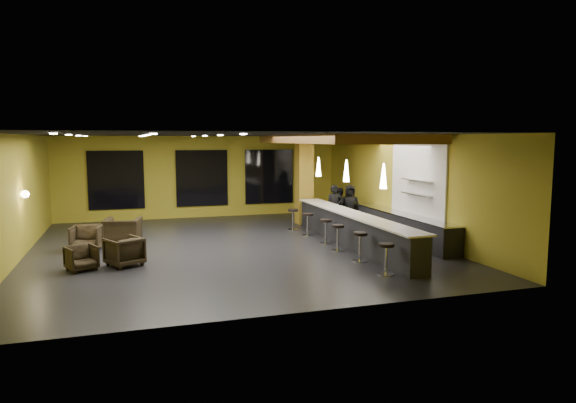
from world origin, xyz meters
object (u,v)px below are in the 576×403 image
object	(u,v)px
bar_counter	(352,230)
armchair_d	(123,229)
staff_b	(341,207)
staff_c	(350,206)
bar_stool_2	(338,234)
bar_stool_5	(293,217)
column	(304,180)
prep_counter	(400,227)
bar_stool_4	(308,221)
bar_stool_0	(386,255)
pendant_2	(319,167)
armchair_b	(124,252)
pendant_0	(383,176)
armchair_c	(86,238)
pendant_1	(346,171)
bar_stool_3	(326,228)
staff_a	(335,207)
bar_stool_1	(360,243)
armchair_a	(81,258)

from	to	relation	value
bar_counter	armchair_d	world-z (taller)	bar_counter
staff_b	staff_c	world-z (taller)	staff_c
bar_counter	armchair_d	distance (m)	7.59
bar_stool_2	bar_stool_5	distance (m)	3.84
bar_counter	column	bearing A→B (deg)	90.00
prep_counter	bar_stool_4	distance (m)	3.16
staff_b	bar_stool_0	distance (m)	7.20
armchair_d	bar_stool_0	world-z (taller)	bar_stool_0
pendant_2	armchair_b	size ratio (longest dim) A/B	0.82
pendant_0	armchair_c	bearing A→B (deg)	154.99
pendant_2	bar_stool_0	world-z (taller)	pendant_2
pendant_1	staff_c	xyz separation A→B (m)	(1.35, 2.67, -1.53)
bar_counter	staff_b	xyz separation A→B (m)	(1.10, 3.48, 0.25)
bar_stool_3	bar_stool_5	xyz separation A→B (m)	(-0.24, 2.69, -0.01)
staff_a	staff_c	xyz separation A→B (m)	(0.72, 0.21, -0.02)
pendant_2	bar_stool_1	xyz separation A→B (m)	(-0.67, -5.00, -1.83)
armchair_a	bar_stool_0	xyz separation A→B (m)	(7.25, -2.78, 0.19)
bar_stool_2	bar_counter	bearing A→B (deg)	37.89
bar_stool_0	bar_stool_4	distance (m)	5.52
armchair_a	armchair_c	world-z (taller)	armchair_c
bar_stool_2	bar_stool_0	bearing A→B (deg)	-88.97
armchair_a	bar_stool_1	xyz separation A→B (m)	(7.25, -1.29, 0.20)
bar_counter	staff_a	world-z (taller)	staff_a
pendant_2	bar_stool_1	world-z (taller)	pendant_2
bar_stool_2	bar_stool_4	xyz separation A→B (m)	(-0.04, 2.58, -0.01)
bar_stool_3	bar_stool_4	size ratio (longest dim) A/B	1.00
pendant_1	bar_stool_2	size ratio (longest dim) A/B	0.87
bar_stool_0	bar_stool_4	size ratio (longest dim) A/B	1.00
column	pendant_0	bearing A→B (deg)	-90.00
pendant_0	bar_stool_3	world-z (taller)	pendant_0
pendant_1	armchair_c	bearing A→B (deg)	171.31
armchair_d	bar_stool_1	xyz separation A→B (m)	(6.26, -5.10, 0.15)
bar_stool_0	bar_stool_2	xyz separation A→B (m)	(-0.05, 2.93, 0.00)
armchair_b	prep_counter	bearing A→B (deg)	158.47
pendant_1	bar_stool_5	world-z (taller)	pendant_1
armchair_a	bar_stool_3	distance (m)	7.38
pendant_1	bar_stool_4	bearing A→B (deg)	116.81
prep_counter	bar_stool_0	size ratio (longest dim) A/B	7.52
armchair_b	bar_stool_2	distance (m)	6.15
pendant_0	armchair_a	world-z (taller)	pendant_0
staff_a	bar_stool_1	world-z (taller)	staff_a
pendant_2	bar_stool_2	size ratio (longest dim) A/B	0.87
prep_counter	pendant_1	size ratio (longest dim) A/B	8.57
pendant_1	armchair_a	xyz separation A→B (m)	(-7.93, -1.21, -2.03)
column	staff_a	bearing A→B (deg)	-68.83
staff_a	bar_stool_2	distance (m)	3.79
bar_stool_2	armchair_b	bearing A→B (deg)	179.95
column	pendant_2	distance (m)	1.71
staff_a	armchair_d	bearing A→B (deg)	-163.70
armchair_c	bar_stool_2	distance (m)	7.59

